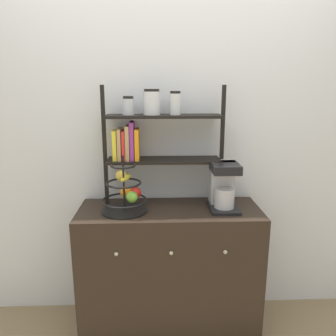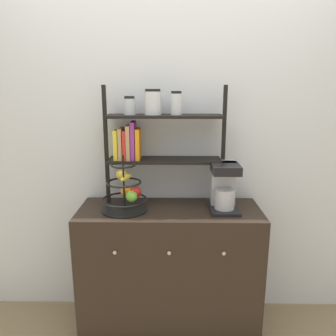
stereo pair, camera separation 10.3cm
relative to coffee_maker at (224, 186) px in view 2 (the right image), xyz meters
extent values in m
cube|color=silver|center=(-0.35, 0.25, 0.27)|extent=(7.00, 0.05, 2.60)
cube|color=black|center=(-0.35, -0.02, -0.59)|extent=(1.19, 0.45, 0.88)
sphere|color=#B2AD8C|center=(-0.68, -0.25, -0.35)|extent=(0.02, 0.02, 0.02)
sphere|color=#B2AD8C|center=(-0.35, -0.25, -0.35)|extent=(0.02, 0.02, 0.02)
sphere|color=#B2AD8C|center=(-0.02, -0.25, -0.35)|extent=(0.02, 0.02, 0.02)
cube|color=black|center=(0.00, -0.03, -0.15)|extent=(0.18, 0.26, 0.02)
cube|color=#B7B7BC|center=(0.00, 0.04, 0.01)|extent=(0.15, 0.10, 0.29)
cylinder|color=#B7B7BC|center=(0.00, -0.05, -0.07)|extent=(0.13, 0.13, 0.13)
cube|color=black|center=(0.00, -0.04, 0.12)|extent=(0.17, 0.21, 0.06)
cylinder|color=black|center=(-0.64, -0.05, -0.15)|extent=(0.29, 0.29, 0.01)
cylinder|color=black|center=(-0.64, -0.05, 0.03)|extent=(0.01, 0.01, 0.35)
torus|color=black|center=(-0.64, -0.05, -0.08)|extent=(0.29, 0.29, 0.01)
torus|color=black|center=(-0.64, -0.05, 0.03)|extent=(0.22, 0.22, 0.01)
torus|color=black|center=(-0.64, -0.05, 0.15)|extent=(0.16, 0.16, 0.01)
sphere|color=red|center=(-0.57, -0.01, -0.05)|extent=(0.07, 0.07, 0.07)
sphere|color=#6BAD33|center=(-0.59, -0.09, -0.05)|extent=(0.07, 0.07, 0.07)
sphere|color=orange|center=(-0.63, 0.00, -0.04)|extent=(0.08, 0.08, 0.08)
ellipsoid|color=yellow|center=(-0.63, -0.01, 0.05)|extent=(0.08, 0.15, 0.04)
sphere|color=gold|center=(-0.66, 0.01, 0.07)|extent=(0.07, 0.07, 0.07)
cube|color=black|center=(-0.77, 0.10, 0.24)|extent=(0.02, 0.02, 0.79)
cube|color=black|center=(0.00, 0.10, 0.24)|extent=(0.02, 0.02, 0.79)
cube|color=black|center=(-0.38, 0.10, 0.14)|extent=(0.75, 0.20, 0.02)
cube|color=black|center=(-0.38, 0.10, 0.44)|extent=(0.75, 0.20, 0.02)
cube|color=yellow|center=(-0.70, 0.10, 0.25)|extent=(0.03, 0.14, 0.19)
cube|color=tan|center=(-0.67, 0.10, 0.26)|extent=(0.02, 0.16, 0.21)
cube|color=red|center=(-0.64, 0.10, 0.25)|extent=(0.02, 0.15, 0.19)
cube|color=tan|center=(-0.62, 0.10, 0.26)|extent=(0.03, 0.16, 0.22)
cube|color=#8C338C|center=(-0.59, 0.10, 0.28)|extent=(0.03, 0.15, 0.25)
cube|color=orange|center=(-0.56, 0.10, 0.25)|extent=(0.03, 0.15, 0.20)
cylinder|color=silver|center=(-0.61, 0.10, 0.49)|extent=(0.07, 0.07, 0.10)
cylinder|color=black|center=(-0.61, 0.10, 0.55)|extent=(0.07, 0.07, 0.02)
cylinder|color=silver|center=(-0.46, 0.10, 0.52)|extent=(0.11, 0.11, 0.15)
cylinder|color=black|center=(-0.46, 0.10, 0.60)|extent=(0.10, 0.10, 0.02)
cylinder|color=silver|center=(-0.31, 0.10, 0.51)|extent=(0.07, 0.07, 0.13)
cylinder|color=black|center=(-0.31, 0.10, 0.59)|extent=(0.07, 0.07, 0.02)
camera|label=1|loc=(-0.43, -2.03, 0.61)|focal=35.00mm
camera|label=2|loc=(-0.33, -2.03, 0.61)|focal=35.00mm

